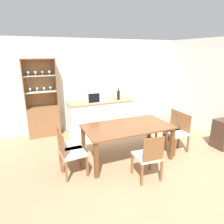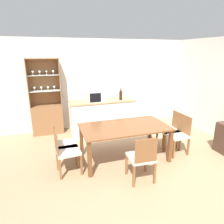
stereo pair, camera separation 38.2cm
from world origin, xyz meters
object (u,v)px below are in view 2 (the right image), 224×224
Objects in this scene: dining_chair_side_right_near at (178,134)px; dining_table at (125,130)px; wine_bottle at (121,95)px; dining_chair_side_left_far at (64,144)px; display_cabinet at (47,113)px; dining_chair_side_left_near at (66,151)px; microwave at (96,96)px; dining_chair_side_right_far at (171,130)px; dining_chair_head_near at (142,158)px.

dining_table is at bearing 80.32° from dining_chair_side_right_near.
dining_chair_side_left_far is at bearing -143.58° from wine_bottle.
dining_chair_side_left_far is at bearing 173.08° from dining_table.
dining_chair_side_right_near and dining_chair_side_left_far have the same top height.
display_cabinet is at bearing 127.21° from dining_table.
dining_chair_side_left_near and dining_chair_side_left_far have the same top height.
dining_chair_side_left_near is at bearing -173.02° from dining_table.
dining_table is 2.07× the size of dining_chair_side_left_far.
dining_chair_side_right_near is at bearing -37.95° from display_cabinet.
microwave reaches higher than dining_chair_side_left_far.
microwave is (-1.46, 1.29, 0.64)m from dining_chair_side_right_far.
display_cabinet is 2.36× the size of dining_chair_side_right_near.
wine_bottle is at bearing 82.35° from dining_chair_head_near.
display_cabinet reaches higher than dining_table.
display_cabinet reaches higher than dining_chair_head_near.
dining_chair_side_left_far is (-2.44, 0.00, 0.00)m from dining_chair_side_right_far.
dining_chair_side_left_far is at bearing 145.15° from dining_chair_head_near.
dining_table is at bearing -80.42° from microwave.
wine_bottle is (1.64, 1.21, 0.63)m from dining_chair_side_left_far.
dining_chair_side_right_far and dining_chair_side_left_near have the same top height.
dining_chair_side_left_far is (-0.00, 0.30, 0.00)m from dining_chair_side_left_near.
wine_bottle is (-0.80, 1.21, 0.63)m from dining_chair_side_right_far.
dining_chair_side_right_far is at bearing -41.44° from microwave.
microwave is at bearing 99.52° from dining_chair_head_near.
dining_chair_head_near is 2.35m from microwave.
display_cabinet is 3.45m from dining_chair_side_right_near.
display_cabinet is 2.15m from dining_chair_side_left_near.
dining_chair_side_left_far is at bearing 175.86° from dining_chair_side_left_near.
dining_chair_side_right_near is (-0.00, -0.29, 0.00)m from dining_chair_side_right_far.
wine_bottle is (0.43, 2.17, 0.63)m from dining_chair_head_near.
display_cabinet is at bearing 58.64° from dining_chair_side_right_far.
dining_chair_side_right_far and dining_chair_side_right_near have the same top height.
dining_chair_head_near and dining_chair_side_left_near have the same top height.
dining_table is 2.07× the size of dining_chair_head_near.
dining_chair_side_left_near is 2.78× the size of wine_bottle.
dining_chair_head_near is 2.78× the size of wine_bottle.
dining_chair_head_near is at bearing 54.17° from dining_chair_side_left_far.
wine_bottle is (0.42, 1.36, 0.44)m from dining_table.
dining_chair_side_right_near is 1.00× the size of dining_chair_side_left_near.
dining_chair_side_right_far is at bearing -2.96° from dining_chair_side_right_near.
dining_table is 1.24m from dining_chair_side_left_near.
dining_chair_head_near is at bearing -83.92° from microwave.
dining_chair_side_left_near is at bearing -121.68° from microwave.
dining_chair_side_left_far is 1.74m from microwave.
microwave is at bearing 144.17° from dining_chair_side_left_near.
display_cabinet is 6.56× the size of wine_bottle.
display_cabinet is 2.36× the size of dining_chair_side_left_far.
dining_table is at bearing -107.28° from wine_bottle.
dining_chair_side_right_near and dining_chair_side_left_near have the same top height.
dining_chair_head_near is 1.00× the size of dining_chair_side_left_far.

